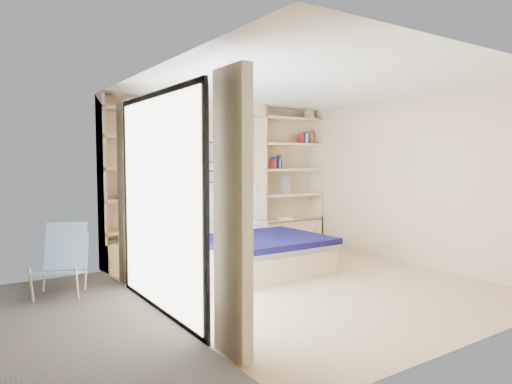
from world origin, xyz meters
TOP-DOWN VIEW (x-y plane):
  - ground at (0.00, 0.00)m, footprint 4.50×4.50m
  - room_shell at (-0.39, 1.52)m, footprint 4.50×4.50m
  - bed at (-0.15, 1.11)m, footprint 1.68×2.17m
  - photo_gallery at (-0.45, 2.22)m, footprint 1.48×0.02m
  - reading_lamps at (-0.30, 2.00)m, footprint 1.92×0.12m
  - shelf_decor at (1.06, 2.07)m, footprint 3.59×0.23m
  - deck_chair at (-2.67, 1.26)m, footprint 0.78×0.96m

SIDE VIEW (x-z plane):
  - ground at x=0.00m, z-range 0.00..0.00m
  - bed at x=-0.15m, z-range -0.26..0.81m
  - deck_chair at x=-2.67m, z-range -0.02..0.82m
  - room_shell at x=-0.39m, z-range -1.17..3.33m
  - reading_lamps at x=-0.30m, z-range 1.03..1.17m
  - photo_gallery at x=-0.45m, z-range 1.19..2.01m
  - shelf_decor at x=1.06m, z-range 0.66..2.69m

